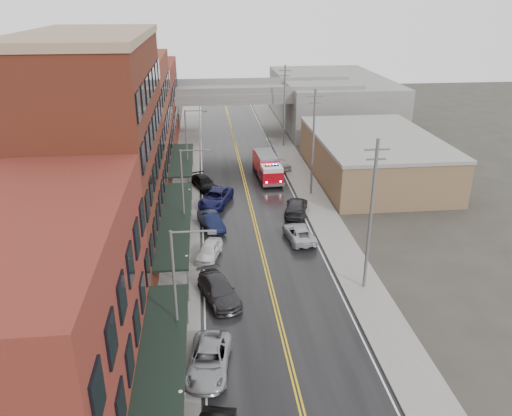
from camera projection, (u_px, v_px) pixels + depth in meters
road at (253, 215)px, 51.97m from camera, size 11.00×160.00×0.02m
sidewalk_left at (182, 217)px, 51.23m from camera, size 3.00×160.00×0.15m
sidewalk_right at (321, 211)px, 52.66m from camera, size 3.00×160.00×0.15m
curb_left at (198, 216)px, 51.39m from camera, size 0.30×160.00×0.15m
curb_right at (306, 212)px, 52.50m from camera, size 0.30×160.00×0.15m
brick_building_a at (37, 327)px, 24.54m from camera, size 9.00×18.00×12.00m
brick_building_b at (99, 155)px, 40.74m from camera, size 9.00×20.00×18.00m
brick_building_c at (129, 123)px, 57.34m from camera, size 9.00×15.00×15.00m
brick_building_far at (145, 106)px, 73.94m from camera, size 9.00×20.00×12.00m
tan_building at (373, 158)px, 61.70m from camera, size 14.00×22.00×5.00m
right_far_block at (331, 100)px, 88.76m from camera, size 18.00×30.00×8.00m
awning_0 at (161, 367)px, 26.29m from camera, size 2.60×16.00×3.09m
awning_1 at (176, 219)px, 43.67m from camera, size 2.60×18.00×3.09m
awning_2 at (182, 159)px, 59.68m from camera, size 2.60×13.00×3.09m
globe_lamp_0 at (181, 403)px, 24.83m from camera, size 0.44×0.44×3.12m
globe_lamp_1 at (187, 265)px, 37.64m from camera, size 0.44×0.44×3.12m
globe_lamp_2 at (190, 197)px, 50.44m from camera, size 0.44×0.44×3.12m
street_lamp_0 at (179, 289)px, 29.18m from camera, size 2.64×0.22×9.00m
street_lamp_1 at (185, 191)px, 43.81m from camera, size 2.64×0.22×9.00m
street_lamp_2 at (189, 142)px, 58.45m from camera, size 2.64×0.22×9.00m
utility_pole_0 at (371, 214)px, 36.48m from camera, size 1.80×0.24×12.00m
utility_pole_1 at (313, 141)px, 54.78m from camera, size 1.80×0.24×12.00m
utility_pole_2 at (284, 105)px, 73.07m from camera, size 1.80×0.24×12.00m
overpass at (232, 99)px, 78.90m from camera, size 40.00×10.00×7.50m
fire_truck at (267, 166)px, 61.69m from camera, size 3.56×8.05×2.89m
parked_car_left_2 at (209, 360)px, 30.14m from camera, size 3.20×5.59×1.47m
parked_car_left_3 at (219, 290)px, 37.18m from camera, size 3.67×5.77×1.56m
parked_car_left_4 at (209, 250)px, 43.17m from camera, size 2.81×4.46×1.42m
parked_car_left_5 at (211, 221)px, 48.69m from camera, size 2.84×4.79×1.49m
parked_car_left_6 at (216, 198)px, 54.22m from camera, size 4.44×6.30×1.60m
parked_car_left_7 at (204, 183)px, 58.82m from camera, size 3.52×5.26×1.41m
parked_car_right_0 at (299, 233)px, 46.40m from camera, size 2.76×5.11×1.36m
parked_car_right_1 at (296, 207)px, 51.93m from camera, size 3.50×5.77×1.56m
parked_car_right_2 at (279, 164)px, 65.52m from camera, size 2.93×4.50×1.42m
parked_car_right_3 at (267, 156)px, 68.37m from camera, size 2.50×4.63×1.45m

